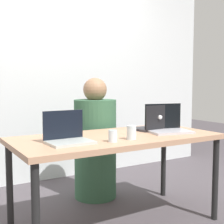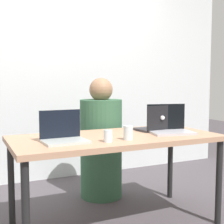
{
  "view_description": "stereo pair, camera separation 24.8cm",
  "coord_description": "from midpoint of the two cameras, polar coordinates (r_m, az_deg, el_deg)",
  "views": [
    {
      "loc": [
        -1.27,
        -2.05,
        1.13
      ],
      "look_at": [
        0.0,
        0.08,
        0.91
      ],
      "focal_mm": 50.0,
      "sensor_mm": 36.0,
      "label": 1
    },
    {
      "loc": [
        -1.05,
        -2.17,
        1.13
      ],
      "look_at": [
        0.0,
        0.08,
        0.91
      ],
      "focal_mm": 50.0,
      "sensor_mm": 36.0,
      "label": 2
    }
  ],
  "objects": [
    {
      "name": "laptop_front_right",
      "position": [
        2.64,
        7.45,
        -2.56
      ],
      "size": [
        0.38,
        0.31,
        0.23
      ],
      "rotation": [
        0.0,
        0.0,
        -0.2
      ],
      "color": "#B2B1BA",
      "rests_on": "desk"
    },
    {
      "name": "water_glass_left",
      "position": [
        2.17,
        -3.14,
        -4.57
      ],
      "size": [
        0.06,
        0.06,
        0.09
      ],
      "color": "silver",
      "rests_on": "desk"
    },
    {
      "name": "laptop_front_left",
      "position": [
        2.18,
        -11.35,
        -4.34
      ],
      "size": [
        0.31,
        0.26,
        0.22
      ],
      "rotation": [
        0.0,
        0.0,
        0.03
      ],
      "color": "#B2BAB6",
      "rests_on": "desk"
    },
    {
      "name": "back_wall",
      "position": [
        3.78,
        -13.05,
        7.55
      ],
      "size": [
        4.5,
        0.1,
        2.59
      ],
      "primitive_type": "cube",
      "color": "silver",
      "rests_on": "ground"
    },
    {
      "name": "person_at_center",
      "position": [
        3.11,
        -5.38,
        -5.99
      ],
      "size": [
        0.43,
        0.43,
        1.19
      ],
      "rotation": [
        0.0,
        0.0,
        3.17
      ],
      "color": "#346042",
      "rests_on": "ground"
    },
    {
      "name": "laptop_back_right",
      "position": [
        2.73,
        4.94,
        -2.32
      ],
      "size": [
        0.31,
        0.27,
        0.22
      ],
      "rotation": [
        0.0,
        0.0,
        3.22
      ],
      "color": "#34333A",
      "rests_on": "desk"
    },
    {
      "name": "water_glass_center",
      "position": [
        2.26,
        0.33,
        -3.98
      ],
      "size": [
        0.07,
        0.07,
        0.1
      ],
      "color": "silver",
      "rests_on": "desk"
    },
    {
      "name": "desk",
      "position": [
        2.45,
        -2.0,
        -5.85
      ],
      "size": [
        1.61,
        0.76,
        0.73
      ],
      "color": "tan",
      "rests_on": "ground"
    }
  ]
}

